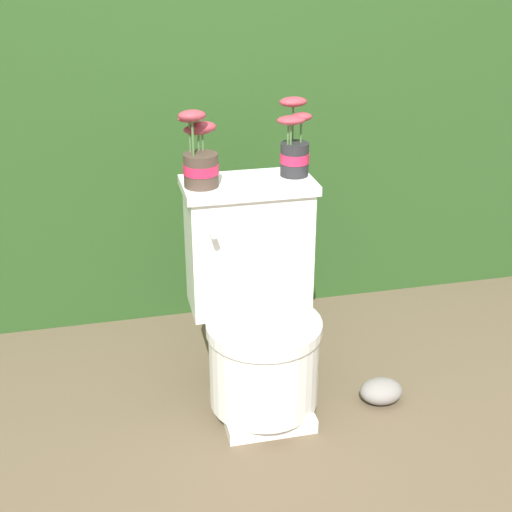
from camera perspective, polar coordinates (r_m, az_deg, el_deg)
ground_plane at (r=2.43m, az=1.22°, el=-12.47°), size 12.00×12.00×0.00m
hedge_backdrop at (r=3.04m, az=-3.54°, el=11.02°), size 4.15×0.63×1.49m
toilet at (r=2.34m, az=0.04°, el=-4.21°), size 0.42×0.52×0.74m
potted_plant_left at (r=2.22m, az=-4.52°, el=7.91°), size 0.12×0.13×0.24m
potted_plant_midleft at (r=2.31m, az=3.08°, el=8.84°), size 0.12×0.12×0.25m
garden_stone at (r=2.50m, az=9.98°, el=-10.59°), size 0.15×0.12×0.08m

